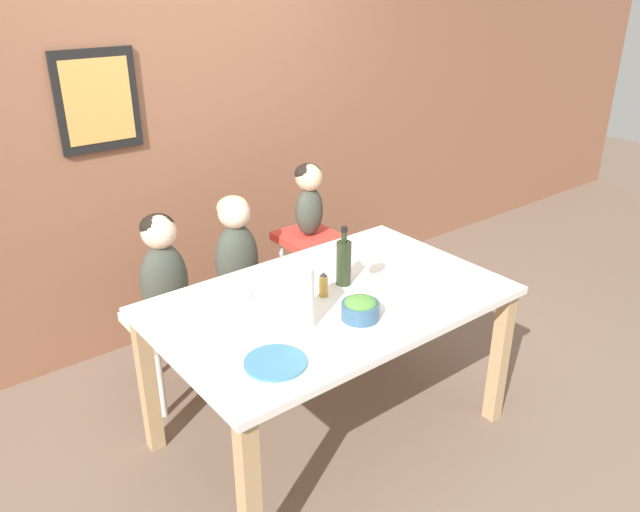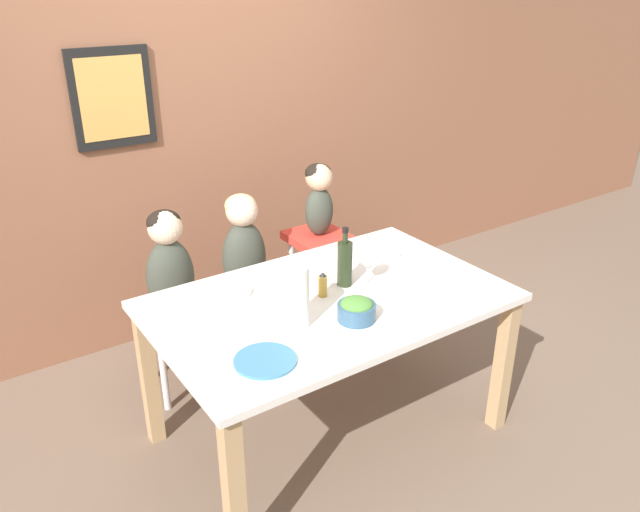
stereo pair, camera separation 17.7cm
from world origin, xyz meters
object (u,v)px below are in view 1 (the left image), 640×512
(chair_far_center, at_px, (240,305))
(wine_bottle, at_px, (344,262))
(chair_right_highchair, at_px, (310,258))
(wine_glass_near, at_px, (366,256))
(chair_far_left, at_px, (170,330))
(salad_bowl_large, at_px, (360,308))
(dinner_plate_back_right, at_px, (372,251))
(person_child_left, at_px, (162,266))
(dinner_plate_front_left, at_px, (276,362))
(paper_towel_roll, at_px, (301,297))
(person_child_center, at_px, (236,245))
(dinner_plate_back_left, at_px, (225,294))
(person_baby_right, at_px, (309,194))

(chair_far_center, xyz_separation_m, wine_bottle, (0.16, -0.71, 0.49))
(chair_right_highchair, distance_m, wine_glass_near, 0.87)
(chair_far_left, xyz_separation_m, chair_right_highchair, (0.93, -0.00, 0.15))
(salad_bowl_large, height_order, dinner_plate_back_right, salad_bowl_large)
(person_child_left, height_order, wine_glass_near, person_child_left)
(wine_bottle, distance_m, wine_glass_near, 0.11)
(chair_far_center, height_order, chair_right_highchair, chair_right_highchair)
(chair_right_highchair, distance_m, salad_bowl_large, 1.14)
(chair_far_center, distance_m, dinner_plate_front_left, 1.21)
(salad_bowl_large, bearing_deg, paper_towel_roll, 156.62)
(person_child_center, height_order, salad_bowl_large, person_child_center)
(chair_right_highchair, relative_size, wine_bottle, 2.41)
(dinner_plate_front_left, distance_m, dinner_plate_back_left, 0.61)
(chair_right_highchair, bearing_deg, person_child_left, 179.92)
(chair_far_left, bearing_deg, chair_right_highchair, -0.00)
(chair_right_highchair, distance_m, dinner_plate_back_right, 0.57)
(chair_right_highchair, height_order, wine_bottle, wine_bottle)
(chair_far_center, bearing_deg, salad_bowl_large, -89.26)
(person_child_center, bearing_deg, wine_bottle, -76.93)
(salad_bowl_large, bearing_deg, chair_far_left, 113.91)
(chair_far_center, distance_m, person_baby_right, 0.75)
(person_child_left, height_order, person_child_center, same)
(chair_far_center, relative_size, chair_right_highchair, 0.67)
(chair_far_center, distance_m, dinner_plate_back_right, 0.83)
(chair_right_highchair, height_order, dinner_plate_back_right, dinner_plate_back_right)
(person_child_left, relative_size, salad_bowl_large, 3.47)
(person_child_center, height_order, wine_bottle, wine_bottle)
(chair_far_center, distance_m, salad_bowl_large, 1.08)
(chair_far_center, distance_m, wine_bottle, 0.87)
(wine_bottle, relative_size, wine_glass_near, 1.52)
(wine_glass_near, height_order, dinner_plate_back_right, wine_glass_near)
(chair_far_left, bearing_deg, salad_bowl_large, -66.09)
(dinner_plate_front_left, bearing_deg, wine_bottle, 28.88)
(person_baby_right, relative_size, dinner_plate_front_left, 1.77)
(chair_right_highchair, relative_size, paper_towel_roll, 2.57)
(person_child_center, bearing_deg, dinner_plate_back_right, -45.25)
(chair_far_left, xyz_separation_m, wine_bottle, (0.59, -0.71, 0.49))
(chair_far_center, bearing_deg, chair_far_left, 180.00)
(salad_bowl_large, distance_m, dinner_plate_front_left, 0.49)
(person_baby_right, distance_m, salad_bowl_large, 1.12)
(chair_right_highchair, bearing_deg, person_baby_right, 90.00)
(dinner_plate_back_right, bearing_deg, chair_far_left, 151.18)
(dinner_plate_back_left, xyz_separation_m, dinner_plate_back_right, (0.85, -0.06, 0.00))
(paper_towel_roll, xyz_separation_m, dinner_plate_back_right, (0.74, 0.38, -0.13))
(person_child_center, xyz_separation_m, dinner_plate_back_left, (-0.34, -0.46, 0.00))
(person_child_left, xyz_separation_m, person_baby_right, (0.93, 0.00, 0.18))
(paper_towel_roll, height_order, salad_bowl_large, paper_towel_roll)
(chair_far_left, bearing_deg, chair_far_center, 0.00)
(wine_glass_near, relative_size, salad_bowl_large, 1.16)
(dinner_plate_front_left, relative_size, dinner_plate_back_left, 1.00)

